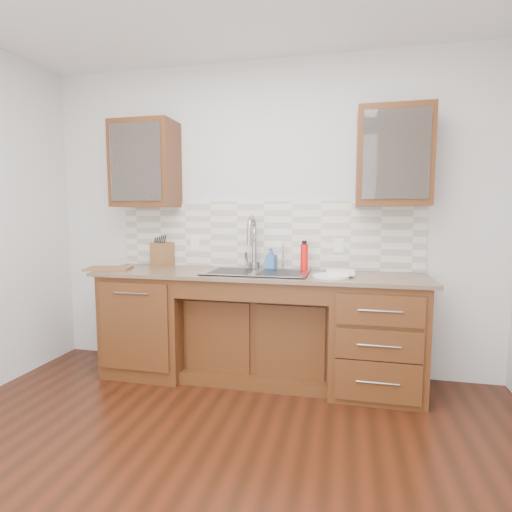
% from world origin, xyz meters
% --- Properties ---
extents(ground, '(4.00, 3.50, 0.10)m').
position_xyz_m(ground, '(0.00, 0.00, -0.05)').
color(ground, '#3E170B').
extents(wall_back, '(4.00, 0.10, 2.70)m').
position_xyz_m(wall_back, '(0.00, 1.80, 1.35)').
color(wall_back, silver).
rests_on(wall_back, ground).
extents(base_cabinet_left, '(0.70, 0.62, 0.88)m').
position_xyz_m(base_cabinet_left, '(-0.95, 1.44, 0.44)').
color(base_cabinet_left, '#593014').
rests_on(base_cabinet_left, ground).
extents(base_cabinet_center, '(1.20, 0.44, 0.70)m').
position_xyz_m(base_cabinet_center, '(0.00, 1.53, 0.35)').
color(base_cabinet_center, '#593014').
rests_on(base_cabinet_center, ground).
extents(base_cabinet_right, '(0.70, 0.62, 0.88)m').
position_xyz_m(base_cabinet_right, '(0.95, 1.44, 0.44)').
color(base_cabinet_right, '#593014').
rests_on(base_cabinet_right, ground).
extents(countertop, '(2.70, 0.65, 0.03)m').
position_xyz_m(countertop, '(0.00, 1.43, 0.90)').
color(countertop, '#84705B').
rests_on(countertop, base_cabinet_left).
extents(backsplash, '(2.70, 0.02, 0.59)m').
position_xyz_m(backsplash, '(0.00, 1.74, 1.21)').
color(backsplash, beige).
rests_on(backsplash, wall_back).
extents(sink, '(0.84, 0.46, 0.19)m').
position_xyz_m(sink, '(0.00, 1.41, 0.83)').
color(sink, '#9E9EA5').
rests_on(sink, countertop).
extents(faucet, '(0.04, 0.04, 0.40)m').
position_xyz_m(faucet, '(-0.07, 1.64, 1.11)').
color(faucet, '#999993').
rests_on(faucet, countertop).
extents(filter_tap, '(0.02, 0.02, 0.24)m').
position_xyz_m(filter_tap, '(0.18, 1.65, 1.03)').
color(filter_tap, '#999993').
rests_on(filter_tap, countertop).
extents(upper_cabinet_left, '(0.55, 0.34, 0.75)m').
position_xyz_m(upper_cabinet_left, '(-1.05, 1.58, 1.83)').
color(upper_cabinet_left, '#593014').
rests_on(upper_cabinet_left, wall_back).
extents(upper_cabinet_right, '(0.55, 0.34, 0.75)m').
position_xyz_m(upper_cabinet_right, '(1.05, 1.58, 1.83)').
color(upper_cabinet_right, '#593014').
rests_on(upper_cabinet_right, wall_back).
extents(outlet_left, '(0.08, 0.01, 0.12)m').
position_xyz_m(outlet_left, '(-0.65, 1.73, 1.12)').
color(outlet_left, white).
rests_on(outlet_left, backsplash).
extents(outlet_right, '(0.08, 0.01, 0.12)m').
position_xyz_m(outlet_right, '(0.65, 1.73, 1.12)').
color(outlet_right, white).
rests_on(outlet_right, backsplash).
extents(soap_bottle, '(0.09, 0.10, 0.18)m').
position_xyz_m(soap_bottle, '(0.07, 1.68, 1.00)').
color(soap_bottle, '#3869BB').
rests_on(soap_bottle, countertop).
extents(water_bottle, '(0.08, 0.08, 0.23)m').
position_xyz_m(water_bottle, '(0.37, 1.57, 1.02)').
color(water_bottle, red).
rests_on(water_bottle, countertop).
extents(plate, '(0.36, 0.36, 0.02)m').
position_xyz_m(plate, '(0.60, 1.34, 0.92)').
color(plate, white).
rests_on(plate, countertop).
extents(dish_towel, '(0.22, 0.16, 0.03)m').
position_xyz_m(dish_towel, '(0.67, 1.38, 0.94)').
color(dish_towel, white).
rests_on(dish_towel, plate).
extents(knife_block, '(0.18, 0.22, 0.22)m').
position_xyz_m(knife_block, '(-0.94, 1.64, 1.02)').
color(knife_block, brown).
rests_on(knife_block, countertop).
extents(cutting_board, '(0.42, 0.34, 0.02)m').
position_xyz_m(cutting_board, '(-1.29, 1.33, 0.92)').
color(cutting_board, brown).
rests_on(cutting_board, countertop).
extents(cup_left_a, '(0.14, 0.14, 0.09)m').
position_xyz_m(cup_left_a, '(-1.14, 1.58, 1.77)').
color(cup_left_a, white).
rests_on(cup_left_a, upper_cabinet_left).
extents(cup_left_b, '(0.12, 0.12, 0.10)m').
position_xyz_m(cup_left_b, '(-0.97, 1.58, 1.77)').
color(cup_left_b, white).
rests_on(cup_left_b, upper_cabinet_left).
extents(cup_right_a, '(0.13, 0.13, 0.09)m').
position_xyz_m(cup_right_a, '(0.98, 1.58, 1.77)').
color(cup_right_a, white).
rests_on(cup_right_a, upper_cabinet_right).
extents(cup_right_b, '(0.12, 0.12, 0.10)m').
position_xyz_m(cup_right_b, '(1.19, 1.58, 1.77)').
color(cup_right_b, silver).
rests_on(cup_right_b, upper_cabinet_right).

